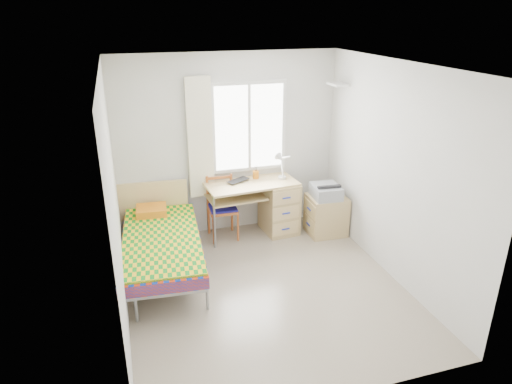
{
  "coord_description": "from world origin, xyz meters",
  "views": [
    {
      "loc": [
        -1.46,
        -4.4,
        3.12
      ],
      "look_at": [
        0.04,
        0.55,
        1.04
      ],
      "focal_mm": 32.0,
      "sensor_mm": 36.0,
      "label": 1
    }
  ],
  "objects_px": {
    "printer": "(326,191)",
    "chair": "(222,203)",
    "bed": "(161,240)",
    "desk": "(274,204)",
    "cabinet": "(326,215)"
  },
  "relations": [
    {
      "from": "desk",
      "to": "bed",
      "type": "bearing_deg",
      "value": -164.56
    },
    {
      "from": "printer",
      "to": "chair",
      "type": "bearing_deg",
      "value": 169.49
    },
    {
      "from": "bed",
      "to": "desk",
      "type": "height_order",
      "value": "bed"
    },
    {
      "from": "printer",
      "to": "desk",
      "type": "bearing_deg",
      "value": 160.32
    },
    {
      "from": "desk",
      "to": "cabinet",
      "type": "distance_m",
      "value": 0.78
    },
    {
      "from": "bed",
      "to": "chair",
      "type": "xyz_separation_m",
      "value": [
        0.96,
        0.71,
        0.09
      ]
    },
    {
      "from": "desk",
      "to": "chair",
      "type": "relative_size",
      "value": 1.47
    },
    {
      "from": "desk",
      "to": "cabinet",
      "type": "relative_size",
      "value": 2.29
    },
    {
      "from": "desk",
      "to": "chair",
      "type": "height_order",
      "value": "chair"
    },
    {
      "from": "bed",
      "to": "chair",
      "type": "height_order",
      "value": "chair"
    },
    {
      "from": "bed",
      "to": "cabinet",
      "type": "xyz_separation_m",
      "value": [
        2.44,
        0.35,
        -0.13
      ]
    },
    {
      "from": "bed",
      "to": "desk",
      "type": "relative_size",
      "value": 1.57
    },
    {
      "from": "chair",
      "to": "printer",
      "type": "height_order",
      "value": "chair"
    },
    {
      "from": "bed",
      "to": "printer",
      "type": "bearing_deg",
      "value": 12.58
    },
    {
      "from": "printer",
      "to": "bed",
      "type": "bearing_deg",
      "value": -168.0
    }
  ]
}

